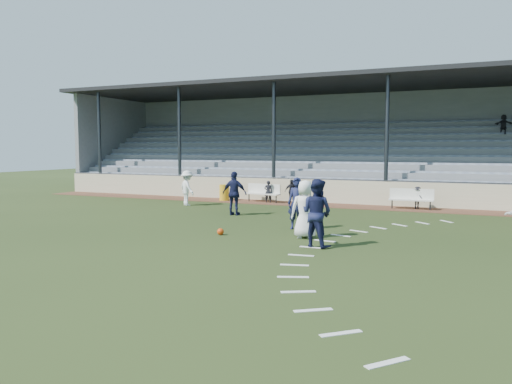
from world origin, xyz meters
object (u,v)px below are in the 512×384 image
football (220,232)px  bench_right (411,197)px  player_white_lead (305,209)px  bench_left (263,191)px  trash_bin (224,193)px  player_navy_lead (297,203)px

football → bench_right: bearing=63.3°
football → player_white_lead: size_ratio=0.12×
football → bench_left: bearing=105.1°
trash_bin → player_white_lead: bearing=-50.0°
player_navy_lead → bench_right: bearing=62.3°
bench_left → player_white_lead: player_white_lead is taller
bench_right → player_white_lead: size_ratio=1.09×
player_white_lead → player_navy_lead: player_white_lead is taller
football → player_navy_lead: bearing=48.4°
trash_bin → football: bearing=-63.2°
bench_left → trash_bin: 2.23m
bench_left → player_white_lead: 10.66m
player_white_lead → trash_bin: bearing=-66.3°
football → player_white_lead: bearing=12.7°
bench_left → football: bench_left is taller
bench_right → player_navy_lead: size_ratio=1.10×
trash_bin → player_white_lead: (7.58, -9.02, 0.47)m
bench_left → football: size_ratio=9.21×
player_white_lead → player_navy_lead: 1.73m
bench_left → player_navy_lead: (4.56, -7.68, 0.33)m
trash_bin → bench_right: bearing=0.5°
bench_left → player_white_lead: size_ratio=1.11×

